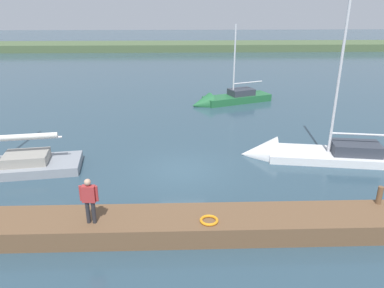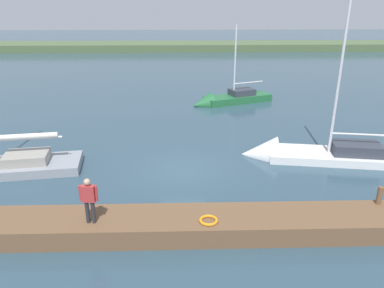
{
  "view_description": "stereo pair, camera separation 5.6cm",
  "coord_description": "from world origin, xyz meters",
  "px_view_note": "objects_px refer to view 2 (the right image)",
  "views": [
    {
      "loc": [
        0.08,
        16.83,
        7.91
      ],
      "look_at": [
        -0.45,
        0.78,
        1.72
      ],
      "focal_mm": 34.56,
      "sensor_mm": 36.0,
      "label": 1
    },
    {
      "loc": [
        0.03,
        16.83,
        7.91
      ],
      "look_at": [
        -0.45,
        0.78,
        1.72
      ],
      "focal_mm": 34.56,
      "sensor_mm": 36.0,
      "label": 2
    }
  ],
  "objects_px": {
    "sailboat_mid_channel": "(227,101)",
    "person_on_dock": "(89,198)",
    "sailboat_behind_pier": "(310,156)",
    "mooring_post_near": "(380,195)",
    "life_ring_buoy": "(209,220)"
  },
  "relations": [
    {
      "from": "life_ring_buoy",
      "to": "person_on_dock",
      "type": "xyz_separation_m",
      "value": [
        4.08,
        -0.08,
        0.92
      ]
    },
    {
      "from": "sailboat_behind_pier",
      "to": "sailboat_mid_channel",
      "type": "bearing_deg",
      "value": -65.84
    },
    {
      "from": "sailboat_mid_channel",
      "to": "person_on_dock",
      "type": "xyz_separation_m",
      "value": [
        6.95,
        18.76,
        1.5
      ]
    },
    {
      "from": "mooring_post_near",
      "to": "sailboat_behind_pier",
      "type": "relative_size",
      "value": 0.07
    },
    {
      "from": "sailboat_mid_channel",
      "to": "person_on_dock",
      "type": "relative_size",
      "value": 4.25
    },
    {
      "from": "life_ring_buoy",
      "to": "person_on_dock",
      "type": "distance_m",
      "value": 4.18
    },
    {
      "from": "life_ring_buoy",
      "to": "sailboat_behind_pier",
      "type": "height_order",
      "value": "sailboat_behind_pier"
    },
    {
      "from": "mooring_post_near",
      "to": "life_ring_buoy",
      "type": "xyz_separation_m",
      "value": [
        6.53,
        1.03,
        -0.3
      ]
    },
    {
      "from": "mooring_post_near",
      "to": "life_ring_buoy",
      "type": "bearing_deg",
      "value": 8.96
    },
    {
      "from": "sailboat_behind_pier",
      "to": "sailboat_mid_channel",
      "type": "height_order",
      "value": "sailboat_behind_pier"
    },
    {
      "from": "sailboat_behind_pier",
      "to": "life_ring_buoy",
      "type": "bearing_deg",
      "value": 59.25
    },
    {
      "from": "sailboat_behind_pier",
      "to": "person_on_dock",
      "type": "bearing_deg",
      "value": 44.29
    },
    {
      "from": "sailboat_behind_pier",
      "to": "person_on_dock",
      "type": "distance_m",
      "value": 12.36
    },
    {
      "from": "person_on_dock",
      "to": "mooring_post_near",
      "type": "bearing_deg",
      "value": -79.99
    },
    {
      "from": "mooring_post_near",
      "to": "sailboat_mid_channel",
      "type": "distance_m",
      "value": 18.2
    }
  ]
}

